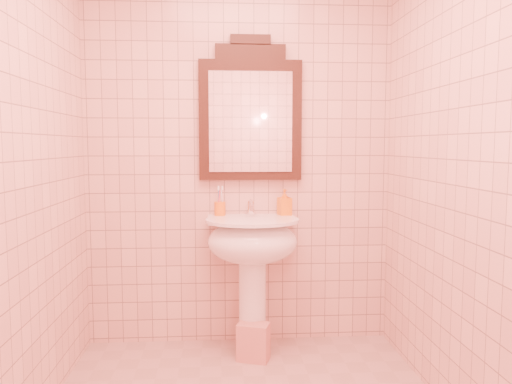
{
  "coord_description": "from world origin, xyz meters",
  "views": [
    {
      "loc": [
        -0.12,
        -2.19,
        1.32
      ],
      "look_at": [
        0.07,
        0.55,
        1.06
      ],
      "focal_mm": 35.0,
      "sensor_mm": 36.0,
      "label": 1
    }
  ],
  "objects": [
    {
      "name": "back_wall",
      "position": [
        0.0,
        1.1,
        1.25
      ],
      "size": [
        2.0,
        0.02,
        2.5
      ],
      "primitive_type": "cube",
      "color": "beige",
      "rests_on": "floor"
    },
    {
      "name": "pedestal_sink",
      "position": [
        0.07,
        0.87,
        0.66
      ],
      "size": [
        0.58,
        0.58,
        0.86
      ],
      "color": "white",
      "rests_on": "floor"
    },
    {
      "name": "faucet",
      "position": [
        0.07,
        1.01,
        0.92
      ],
      "size": [
        0.04,
        0.16,
        0.11
      ],
      "color": "white",
      "rests_on": "pedestal_sink"
    },
    {
      "name": "mirror",
      "position": [
        0.07,
        1.07,
        1.52
      ],
      "size": [
        0.67,
        0.06,
        0.93
      ],
      "color": "black",
      "rests_on": "back_wall"
    },
    {
      "name": "toothbrush_cup",
      "position": [
        -0.13,
        1.03,
        0.91
      ],
      "size": [
        0.07,
        0.07,
        0.17
      ],
      "rotation": [
        0.0,
        0.0,
        -0.03
      ],
      "color": "orange",
      "rests_on": "pedestal_sink"
    },
    {
      "name": "soap_dispenser",
      "position": [
        0.29,
        1.02,
        0.95
      ],
      "size": [
        0.1,
        0.1,
        0.17
      ],
      "primitive_type": "imported",
      "rotation": [
        0.0,
        0.0,
        0.28
      ],
      "color": "orange",
      "rests_on": "pedestal_sink"
    },
    {
      "name": "towel",
      "position": [
        0.07,
        0.77,
        0.12
      ],
      "size": [
        0.22,
        0.18,
        0.23
      ],
      "primitive_type": "cube",
      "rotation": [
        0.0,
        0.0,
        -0.32
      ],
      "color": "tan",
      "rests_on": "floor"
    }
  ]
}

